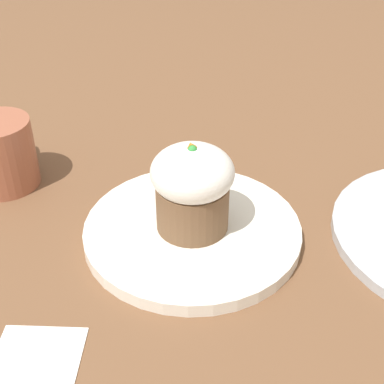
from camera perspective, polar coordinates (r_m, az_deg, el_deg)
name	(u,v)px	position (r m, az deg, el deg)	size (l,w,h in m)	color
ground_plane	(192,236)	(0.60, 0.04, -4.71)	(4.00, 4.00, 0.00)	brown
dessert_plate	(192,231)	(0.60, 0.04, -4.14)	(0.24, 0.24, 0.02)	white
carrot_cake	(192,187)	(0.56, 0.00, 0.51)	(0.09, 0.09, 0.10)	brown
spoon	(191,206)	(0.61, -0.09, -1.54)	(0.09, 0.08, 0.01)	#B7B7BC
coffee_cup	(1,153)	(0.71, -19.74, 3.96)	(0.12, 0.09, 0.09)	#9E563D
paper_napkin	(33,368)	(0.50, -16.58, -17.52)	(0.10, 0.09, 0.00)	white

